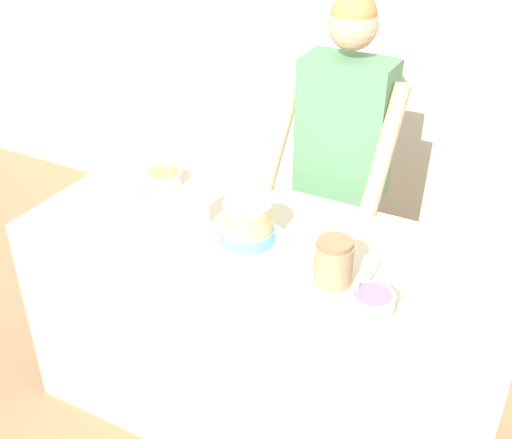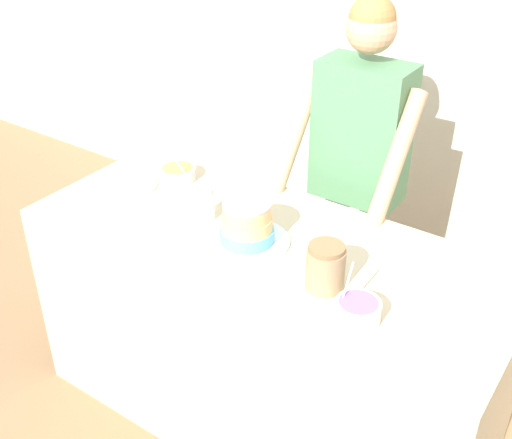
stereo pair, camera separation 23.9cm
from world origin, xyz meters
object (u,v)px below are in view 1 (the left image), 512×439
object	(u,v)px
frosting_bowl_purple	(372,302)
frosting_bowl_yellow	(164,177)
drinking_glass	(201,206)
stoneware_jar	(334,262)
cake	(247,226)
ceramic_plate	(117,193)
person_baker	(343,149)

from	to	relation	value
frosting_bowl_purple	frosting_bowl_yellow	size ratio (longest dim) A/B	1.06
frosting_bowl_purple	drinking_glass	bearing A→B (deg)	164.47
drinking_glass	stoneware_jar	world-z (taller)	stoneware_jar
cake	drinking_glass	world-z (taller)	cake
frosting_bowl_purple	drinking_glass	distance (m)	0.82
frosting_bowl_yellow	stoneware_jar	size ratio (longest dim) A/B	1.05
frosting_bowl_purple	ceramic_plate	xyz separation A→B (m)	(-1.23, 0.24, -0.03)
frosting_bowl_purple	drinking_glass	xyz separation A→B (m)	(-0.79, 0.22, 0.03)
frosting_bowl_purple	drinking_glass	size ratio (longest dim) A/B	1.29
drinking_glass	ceramic_plate	xyz separation A→B (m)	(-0.44, 0.02, -0.07)
frosting_bowl_yellow	drinking_glass	xyz separation A→B (m)	(0.32, -0.20, 0.04)
stoneware_jar	frosting_bowl_yellow	bearing A→B (deg)	161.09
cake	frosting_bowl_yellow	world-z (taller)	frosting_bowl_yellow
person_baker	ceramic_plate	size ratio (longest dim) A/B	7.56
cake	drinking_glass	size ratio (longest dim) A/B	2.28
frosting_bowl_purple	stoneware_jar	world-z (taller)	frosting_bowl_purple
ceramic_plate	stoneware_jar	xyz separation A→B (m)	(1.06, -0.14, 0.08)
person_baker	stoneware_jar	distance (m)	0.84
drinking_glass	frosting_bowl_purple	bearing A→B (deg)	-15.53
cake	drinking_glass	xyz separation A→B (m)	(-0.23, 0.05, -0.00)
frosting_bowl_yellow	drinking_glass	world-z (taller)	frosting_bowl_yellow
person_baker	stoneware_jar	xyz separation A→B (m)	(0.28, -0.79, -0.03)
stoneware_jar	ceramic_plate	bearing A→B (deg)	172.41
frosting_bowl_yellow	frosting_bowl_purple	bearing A→B (deg)	-20.54
cake	stoneware_jar	bearing A→B (deg)	-11.07
drinking_glass	person_baker	bearing A→B (deg)	63.48
cake	stoneware_jar	distance (m)	0.39
person_baker	drinking_glass	xyz separation A→B (m)	(-0.33, -0.67, -0.04)
frosting_bowl_purple	stoneware_jar	bearing A→B (deg)	151.34
person_baker	cake	distance (m)	0.72
person_baker	frosting_bowl_yellow	size ratio (longest dim) A/B	9.84
frosting_bowl_purple	ceramic_plate	bearing A→B (deg)	169.15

